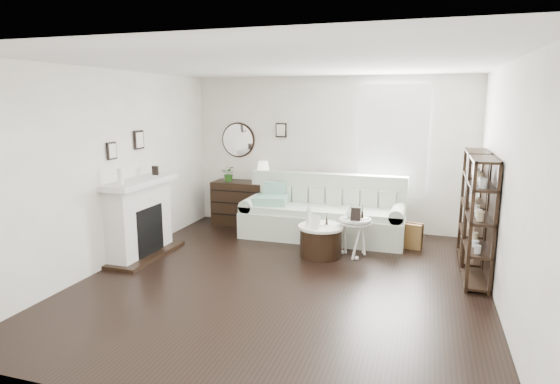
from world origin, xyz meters
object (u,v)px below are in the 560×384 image
(dresser, at_px, (246,203))
(drum_table, at_px, (321,241))
(sofa, at_px, (323,217))
(pedestal_table, at_px, (355,222))

(dresser, distance_m, drum_table, 2.24)
(sofa, xyz_separation_m, pedestal_table, (0.66, -0.86, 0.18))
(drum_table, relative_size, pedestal_table, 1.17)
(pedestal_table, bearing_deg, sofa, 127.72)
(sofa, bearing_deg, dresser, 166.09)
(sofa, xyz_separation_m, dresser, (-1.56, 0.39, 0.06))
(sofa, relative_size, pedestal_table, 4.67)
(sofa, bearing_deg, drum_table, -79.68)
(dresser, xyz_separation_m, pedestal_table, (2.23, -1.25, 0.13))
(dresser, bearing_deg, sofa, -13.91)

